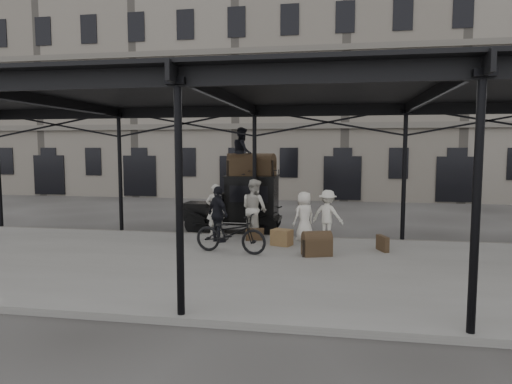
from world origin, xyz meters
TOP-DOWN VIEW (x-y plane):
  - ground at (0.00, 0.00)m, footprint 120.00×120.00m
  - platform at (0.00, -2.00)m, footprint 28.00×8.00m
  - canopy at (0.00, -1.72)m, footprint 22.50×9.00m
  - building_frontage at (0.00, 18.00)m, footprint 64.00×8.00m
  - taxi at (-0.59, 3.03)m, footprint 3.65×1.55m
  - porter_left at (-1.36, 1.80)m, footprint 0.77×0.65m
  - porter_midleft at (0.09, 1.45)m, footprint 1.23×1.21m
  - porter_centre at (1.78, 1.34)m, footprint 0.93×0.91m
  - porter_official at (-0.94, 0.57)m, footprint 1.07×1.07m
  - porter_right at (2.54, 1.63)m, footprint 1.22×0.96m
  - bicycle at (-0.21, -0.84)m, footprint 2.28×1.14m
  - porter_roof at (-0.62, 2.93)m, footprint 0.82×0.97m
  - steamer_trunk_roof_near at (-0.67, 2.78)m, footprint 1.07×0.87m
  - steamer_trunk_roof_far at (0.08, 3.23)m, footprint 1.03×0.78m
  - steamer_trunk_platform at (2.28, -0.75)m, footprint 0.91×0.72m
  - wicker_hamper at (1.14, 0.43)m, footprint 0.72×0.63m
  - suitcase_upright at (4.18, 0.16)m, footprint 0.34×0.62m
  - suitcase_flat at (0.18, 1.03)m, footprint 0.62×0.31m

SIDE VIEW (x-z plane):
  - ground at x=0.00m, z-range 0.00..0.00m
  - platform at x=0.00m, z-range 0.00..0.15m
  - suitcase_flat at x=0.18m, z-range 0.15..0.55m
  - suitcase_upright at x=4.18m, z-range 0.15..0.60m
  - wicker_hamper at x=1.14m, z-range 0.15..0.65m
  - steamer_trunk_platform at x=2.28m, z-range 0.15..0.73m
  - bicycle at x=-0.21m, z-range 0.15..1.29m
  - porter_centre at x=1.78m, z-range 0.15..1.76m
  - porter_right at x=2.54m, z-range 0.15..1.80m
  - porter_left at x=-1.36m, z-range 0.15..1.94m
  - porter_official at x=-0.94m, z-range 0.15..1.97m
  - porter_midleft at x=0.09m, z-range 0.15..2.15m
  - taxi at x=-0.59m, z-range 0.11..2.29m
  - steamer_trunk_roof_far at x=0.08m, z-range 2.18..2.85m
  - steamer_trunk_roof_near at x=-0.67m, z-range 2.18..2.86m
  - porter_roof at x=-0.62m, z-range 2.18..3.94m
  - canopy at x=0.00m, z-range 2.23..6.97m
  - building_frontage at x=0.00m, z-range 0.00..14.00m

